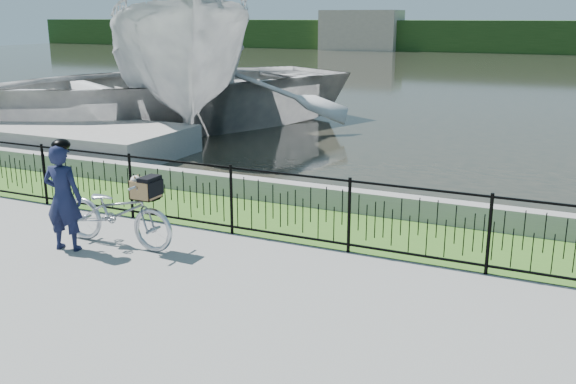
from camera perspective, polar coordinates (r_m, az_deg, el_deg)
The scene contains 12 objects.
ground at distance 8.73m, azimuth -4.52°, elevation -7.72°, with size 120.00×120.00×0.00m, color gray.
grass_strip at distance 10.91m, azimuth 2.21°, elevation -2.86°, with size 60.00×2.00×0.01m, color #3A6820.
water at distance 40.30m, azimuth 19.54°, elevation 9.65°, with size 120.00×120.00×0.00m, color #27261E.
quay_wall at distance 11.74m, azimuth 4.12°, elevation -0.56°, with size 60.00×0.30×0.40m, color gray.
fence at distance 9.87m, azimuth -0.02°, elevation -1.36°, with size 14.00×0.06×1.15m, color black, non-canonical shape.
far_treeline at distance 67.11m, azimuth 22.18°, elevation 12.65°, with size 120.00×6.00×3.00m, color #244319.
far_building_left at distance 68.60m, azimuth 6.53°, elevation 14.10°, with size 8.00×4.00×4.00m, color #AE9F8B.
dock at distance 18.99m, azimuth -23.06°, elevation 4.86°, with size 10.00×3.00×0.70m, color gray.
bicycle_rig at distance 10.11m, azimuth -14.88°, elevation -1.70°, with size 2.01×0.70×1.17m.
cyclist at distance 10.08m, azimuth -19.37°, elevation -0.32°, with size 0.66×0.50×1.69m.
boat_near at distance 20.40m, azimuth -9.65°, elevation 11.54°, with size 9.67×10.65×5.86m.
boat_far at distance 20.69m, azimuth -11.29°, elevation 9.13°, with size 13.86×15.02×2.54m.
Camera 1 is at (4.00, -6.96, 3.42)m, focal length 40.00 mm.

